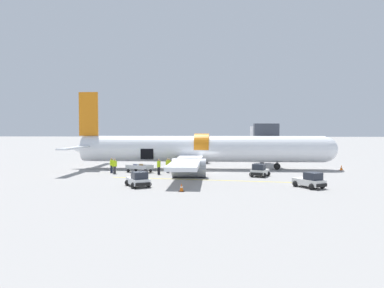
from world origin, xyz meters
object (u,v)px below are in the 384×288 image
object	(u,v)px
ground_crew_loader_b	(115,166)
suitcase_on_tarmac_upright	(146,173)
ground_crew_driver	(159,166)
baggage_tug_lead	(260,171)
ground_crew_loader_a	(168,165)
baggage_tug_mid	(138,180)
baggage_cart_loading	(140,168)
ground_crew_helper	(169,165)
ground_crew_supervisor	(112,165)
airplane	(198,150)
baggage_tug_rear	(310,181)

from	to	relation	value
ground_crew_loader_b	suitcase_on_tarmac_upright	distance (m)	4.14
ground_crew_loader_b	ground_crew_driver	xyz separation A→B (m)	(5.51, -0.39, 0.00)
baggage_tug_lead	ground_crew_loader_a	xyz separation A→B (m)	(-11.00, 3.13, 0.31)
baggage_tug_mid	ground_crew_loader_b	xyz separation A→B (m)	(-5.03, 9.36, 0.35)
baggage_cart_loading	ground_crew_loader_a	world-z (taller)	ground_crew_loader_a
baggage_cart_loading	ground_crew_loader_b	xyz separation A→B (m)	(-2.82, -1.43, 0.47)
ground_crew_loader_b	ground_crew_driver	bearing A→B (deg)	-4.01
baggage_tug_mid	ground_crew_helper	xyz separation A→B (m)	(1.31, 12.08, 0.25)
ground_crew_loader_a	ground_crew_driver	distance (m)	2.12
baggage_tug_lead	ground_crew_supervisor	bearing A→B (deg)	171.85
ground_crew_loader_a	ground_crew_loader_b	bearing A→B (deg)	-166.04
baggage_cart_loading	ground_crew_driver	world-z (taller)	ground_crew_driver
ground_crew_loader_a	ground_crew_supervisor	world-z (taller)	ground_crew_supervisor
ground_crew_loader_a	ground_crew_loader_b	xyz separation A→B (m)	(-6.32, -1.57, 0.04)
airplane	ground_crew_loader_a	size ratio (longest dim) A/B	20.59
ground_crew_loader_b	baggage_tug_lead	bearing A→B (deg)	-5.16
ground_crew_loader_b	suitcase_on_tarmac_upright	world-z (taller)	ground_crew_loader_b
ground_crew_loader_a	suitcase_on_tarmac_upright	size ratio (longest dim) A/B	2.68
airplane	baggage_tug_lead	world-z (taller)	airplane
ground_crew_loader_a	ground_crew_supervisor	xyz separation A→B (m)	(-6.99, -0.56, 0.03)
baggage_tug_lead	ground_crew_loader_b	distance (m)	17.39
baggage_tug_lead	airplane	bearing A→B (deg)	135.84
baggage_cart_loading	ground_crew_driver	size ratio (longest dim) A/B	2.25
baggage_tug_lead	ground_crew_loader_a	distance (m)	11.44
ground_crew_loader_b	suitcase_on_tarmac_upright	size ratio (longest dim) A/B	2.79
ground_crew_loader_a	airplane	bearing A→B (deg)	48.31
ground_crew_loader_a	ground_crew_supervisor	distance (m)	7.02
baggage_tug_lead	baggage_cart_loading	xyz separation A→B (m)	(-14.49, 3.00, -0.12)
airplane	ground_crew_loader_b	world-z (taller)	airplane
ground_crew_supervisor	suitcase_on_tarmac_upright	size ratio (longest dim) A/B	2.76
baggage_tug_lead	ground_crew_loader_a	size ratio (longest dim) A/B	1.56
baggage_tug_lead	ground_crew_helper	distance (m)	11.78
airplane	baggage_tug_rear	distance (m)	18.40
airplane	ground_crew_supervisor	xyz separation A→B (m)	(-10.60, -4.60, -1.69)
baggage_tug_mid	baggage_tug_rear	distance (m)	15.87
airplane	ground_crew_driver	world-z (taller)	airplane
baggage_tug_rear	ground_crew_supervisor	bearing A→B (deg)	155.09
ground_crew_driver	ground_crew_helper	bearing A→B (deg)	74.94
baggage_tug_lead	baggage_tug_mid	size ratio (longest dim) A/B	0.86
ground_crew_driver	ground_crew_loader_a	bearing A→B (deg)	67.51
ground_crew_helper	baggage_tug_rear	bearing A→B (deg)	-38.84
baggage_tug_lead	ground_crew_supervisor	world-z (taller)	ground_crew_supervisor
baggage_cart_loading	ground_crew_helper	distance (m)	3.76
ground_crew_loader_a	ground_crew_helper	size ratio (longest dim) A/B	1.07
ground_crew_driver	ground_crew_helper	distance (m)	3.22
ground_crew_driver	baggage_tug_mid	bearing A→B (deg)	-93.03
ground_crew_supervisor	suitcase_on_tarmac_upright	distance (m)	5.08
ground_crew_helper	suitcase_on_tarmac_upright	bearing A→B (deg)	-123.19
ground_crew_loader_b	ground_crew_helper	size ratio (longest dim) A/B	1.12
ground_crew_loader_b	ground_crew_supervisor	world-z (taller)	ground_crew_loader_b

